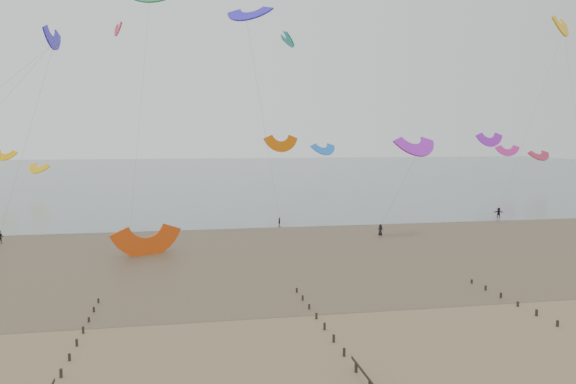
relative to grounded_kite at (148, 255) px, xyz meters
name	(u,v)px	position (x,y,z in m)	size (l,w,h in m)	color
ground	(276,340)	(10.91, -32.12, 0.00)	(500.00, 500.00, 0.00)	brown
sea_and_shore	(202,249)	(6.83, 2.28, 0.01)	(500.00, 665.00, 0.03)	#475654
kitesurfers	(300,225)	(22.50, 13.99, 0.88)	(121.21, 17.87, 1.88)	black
grounded_kite	(148,255)	(0.00, 0.00, 0.00)	(7.56, 3.96, 5.76)	#D8450D
kites_airborne	(188,110)	(6.06, 59.61, 20.88)	(222.41, 103.55, 44.61)	purple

